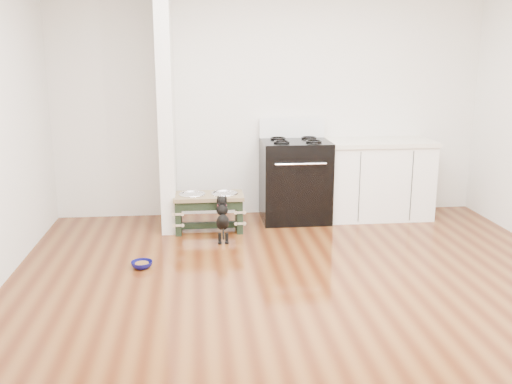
{
  "coord_description": "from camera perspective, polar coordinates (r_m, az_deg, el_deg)",
  "views": [
    {
      "loc": [
        -0.85,
        -4.14,
        1.88
      ],
      "look_at": [
        -0.27,
        1.48,
        0.5
      ],
      "focal_mm": 40.0,
      "sensor_mm": 36.0,
      "label": 1
    }
  ],
  "objects": [
    {
      "name": "oven_range",
      "position": [
        6.54,
        3.91,
        1.3
      ],
      "size": [
        0.76,
        0.69,
        1.14
      ],
      "color": "black",
      "rests_on": "ground"
    },
    {
      "name": "puppy",
      "position": [
        5.84,
        -3.37,
        -2.53
      ],
      "size": [
        0.13,
        0.38,
        0.45
      ],
      "color": "black",
      "rests_on": "ground"
    },
    {
      "name": "floor_bowl",
      "position": [
        5.27,
        -11.34,
        -7.13
      ],
      "size": [
        0.24,
        0.24,
        0.06
      ],
      "rotation": [
        0.0,
        0.0,
        -0.29
      ],
      "color": "#0C0C56",
      "rests_on": "ground"
    },
    {
      "name": "dog_feeder",
      "position": [
        6.16,
        -4.76,
        -1.3
      ],
      "size": [
        0.74,
        0.4,
        0.42
      ],
      "color": "black",
      "rests_on": "ground"
    },
    {
      "name": "ground",
      "position": [
        4.62,
        5.31,
        -10.33
      ],
      "size": [
        5.0,
        5.0,
        0.0
      ],
      "primitive_type": "plane",
      "color": "#471E0C",
      "rests_on": "ground"
    },
    {
      "name": "room_shell",
      "position": [
        4.23,
        5.79,
        10.13
      ],
      "size": [
        5.0,
        5.0,
        5.0
      ],
      "color": "silver",
      "rests_on": "ground"
    },
    {
      "name": "partition_wall",
      "position": [
        6.27,
        -8.96,
        8.69
      ],
      "size": [
        0.15,
        0.8,
        2.7
      ],
      "primitive_type": "cube",
      "color": "silver",
      "rests_on": "ground"
    },
    {
      "name": "cabinet_run",
      "position": [
        6.8,
        12.05,
        1.29
      ],
      "size": [
        1.24,
        0.64,
        0.91
      ],
      "color": "white",
      "rests_on": "ground"
    }
  ]
}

